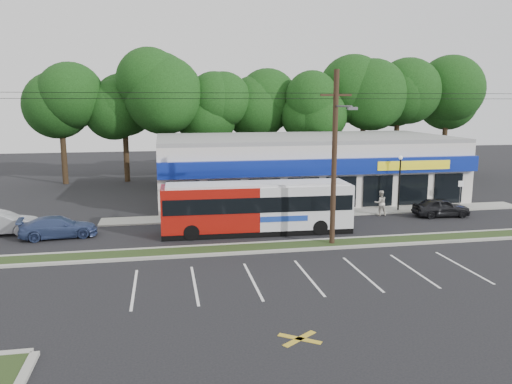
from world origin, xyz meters
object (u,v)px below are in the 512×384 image
object	(u,v)px
utility_pole	(332,153)
metrobus	(257,206)
pedestrian_b	(380,203)
car_blue	(58,227)
sign_post	(460,189)
car_silver	(0,223)
lamp_post	(400,176)
car_dark	(441,207)
pedestrian_a	(324,211)

from	to	relation	value
utility_pole	metrobus	xyz separation A→B (m)	(-3.61, 3.57, -3.71)
pedestrian_b	car_blue	bearing A→B (deg)	7.34
sign_post	car_blue	size ratio (longest dim) A/B	0.49
car_silver	car_blue	world-z (taller)	car_silver
metrobus	car_silver	xyz separation A→B (m)	(-15.94, 2.50, -0.96)
lamp_post	car_dark	distance (m)	3.74
sign_post	pedestrian_a	distance (m)	11.84
sign_post	metrobus	bearing A→B (deg)	-166.35
metrobus	car_dark	world-z (taller)	metrobus
pedestrian_a	lamp_post	bearing A→B (deg)	161.91
car_dark	pedestrian_a	distance (m)	8.84
lamp_post	metrobus	xyz separation A→B (m)	(-11.78, -4.30, -0.96)
lamp_post	car_silver	xyz separation A→B (m)	(-27.72, -1.80, -1.93)
metrobus	car_blue	bearing A→B (deg)	176.55
lamp_post	sign_post	world-z (taller)	lamp_post
car_blue	pedestrian_b	distance (m)	22.09
utility_pole	car_dark	size ratio (longest dim) A/B	12.41
utility_pole	car_dark	world-z (taller)	utility_pole
metrobus	pedestrian_b	world-z (taller)	metrobus
utility_pole	car_dark	xyz separation A→B (m)	(10.36, 5.58, -4.73)
utility_pole	car_dark	distance (m)	12.68
metrobus	pedestrian_b	xyz separation A→B (m)	(9.78, 3.14, -0.77)
car_silver	lamp_post	bearing A→B (deg)	-87.57
pedestrian_a	pedestrian_b	distance (m)	4.77
sign_post	pedestrian_b	world-z (taller)	sign_post
utility_pole	pedestrian_b	size ratio (longest dim) A/B	26.71
car_blue	sign_post	bearing A→B (deg)	-91.27
utility_pole	metrobus	distance (m)	6.29
metrobus	pedestrian_a	size ratio (longest dim) A/B	7.76
metrobus	car_dark	size ratio (longest dim) A/B	3.00
car_silver	pedestrian_a	size ratio (longest dim) A/B	2.90
car_blue	pedestrian_a	distance (m)	17.38
sign_post	car_dark	distance (m)	3.59
utility_pole	car_blue	size ratio (longest dim) A/B	10.95
pedestrian_a	pedestrian_b	world-z (taller)	pedestrian_b
utility_pole	pedestrian_a	bearing A→B (deg)	74.89
car_dark	car_blue	world-z (taller)	car_dark
car_dark	pedestrian_a	size ratio (longest dim) A/B	2.59
sign_post	metrobus	world-z (taller)	metrobus
utility_pole	car_blue	bearing A→B (deg)	163.49
pedestrian_a	car_dark	bearing A→B (deg)	142.95
lamp_post	sign_post	bearing A→B (deg)	-2.58
utility_pole	metrobus	size ratio (longest dim) A/B	4.14
sign_post	car_blue	world-z (taller)	sign_post
utility_pole	pedestrian_a	xyz separation A→B (m)	(1.52, 5.64, -4.64)
utility_pole	metrobus	bearing A→B (deg)	135.33
metrobus	car_silver	bearing A→B (deg)	172.87
sign_post	car_silver	xyz separation A→B (m)	(-32.72, -1.57, -0.81)
pedestrian_b	utility_pole	bearing A→B (deg)	49.52
car_blue	car_dark	bearing A→B (deg)	-95.15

